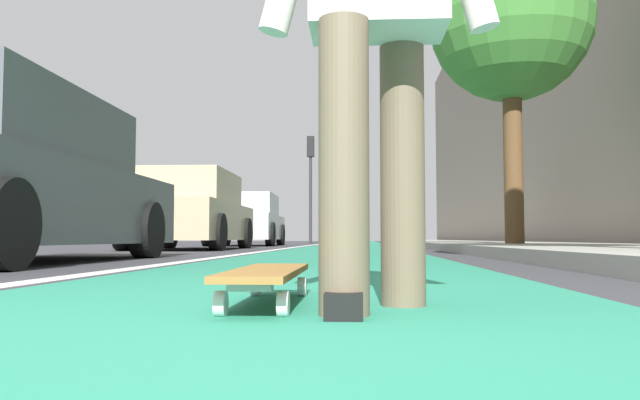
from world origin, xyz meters
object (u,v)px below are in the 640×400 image
at_px(parked_car_mid, 190,212).
at_px(parked_car_far, 246,221).
at_px(street_tree_mid, 511,23).
at_px(traffic_light, 311,169).
at_px(skateboard, 267,275).

height_order(parked_car_mid, parked_car_far, same).
relative_size(parked_car_far, street_tree_mid, 0.80).
height_order(parked_car_far, street_tree_mid, street_tree_mid).
xyz_separation_m(parked_car_far, traffic_light, (6.27, -1.35, 2.19)).
bearing_deg(parked_car_mid, traffic_light, -6.01).
xyz_separation_m(parked_car_mid, parked_car_far, (6.14, 0.05, 0.00)).
height_order(parked_car_mid, traffic_light, traffic_light).
bearing_deg(parked_car_mid, skateboard, -163.16).
bearing_deg(street_tree_mid, parked_car_mid, 78.45).
bearing_deg(skateboard, parked_car_far, 10.75).
height_order(parked_car_far, traffic_light, traffic_light).
bearing_deg(skateboard, street_tree_mid, -18.08).
distance_m(parked_car_mid, street_tree_mid, 6.75).
bearing_deg(street_tree_mid, skateboard, 161.92).
bearing_deg(parked_car_far, parked_car_mid, -179.56).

